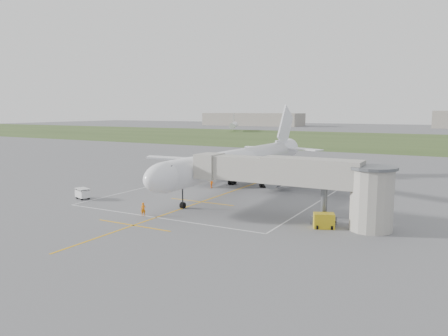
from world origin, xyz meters
The scene contains 11 objects.
ground centered at (0.00, 0.00, 0.00)m, with size 700.00×700.00×0.00m, color #5B5B5E.
grass_strip centered at (0.00, 130.00, 0.01)m, with size 700.00×120.00×0.02m, color #354C21.
apron_markings centered at (0.00, -5.82, 0.01)m, with size 28.20×60.00×0.01m.
airliner centered at (0.00, 0.75, 4.39)m, with size 38.93×46.75×13.52m.
jet_bridge centered at (15.72, -13.50, 4.74)m, with size 23.40×5.00×7.20m.
gpu_unit centered at (18.49, -15.01, 0.79)m, with size 2.52×2.15×1.61m.
baggage_cart centered at (-15.70, -16.48, 0.79)m, with size 2.53×1.98×1.54m.
ramp_worker_nose centered at (-1.84, -20.07, 0.80)m, with size 0.58×0.38×1.60m, color orange.
ramp_worker_wing centered at (-4.18, 0.01, 0.84)m, with size 0.82×0.63×1.68m, color orange.
distant_hangars centered at (-16.15, 265.19, 5.17)m, with size 345.00×49.00×12.00m.
distant_aircraft centered at (-5.99, 179.28, 3.59)m, with size 192.31×38.62×8.85m.
Camera 1 is at (31.13, -59.70, 12.49)m, focal length 35.00 mm.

